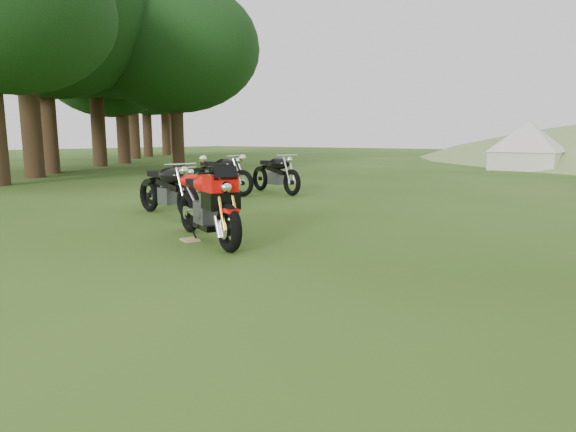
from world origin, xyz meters
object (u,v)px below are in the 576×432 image
Objects in this scene: sport_motorcycle at (207,198)px; tent_left at (528,144)px; vintage_moto_b at (220,174)px; vintage_moto_d at (275,172)px; plywood_board at (190,240)px; vintage_moto_c at (167,188)px; vintage_moto_a at (172,185)px.

sport_motorcycle is 19.79m from tent_left.
vintage_moto_b is 0.99× the size of vintage_moto_d.
plywood_board is 0.10× the size of tent_left.
vintage_moto_c is (1.69, -3.10, -0.01)m from vintage_moto_b.
sport_motorcycle is 7.75× the size of plywood_board.
plywood_board is 19.95m from tent_left.
tent_left is at bearing 72.49° from vintage_moto_a.
vintage_moto_b is at bearing 129.44° from vintage_moto_c.
vintage_moto_d is (-2.95, 5.32, -0.07)m from sport_motorcycle.
vintage_moto_a is 0.84× the size of vintage_moto_b.
plywood_board is 3.65m from vintage_moto_a.
vintage_moto_d is at bearing 116.56° from plywood_board.
plywood_board is 5.70m from vintage_moto_b.
sport_motorcycle is 6.08m from vintage_moto_d.
vintage_moto_c is (-1.98, 1.23, 0.53)m from plywood_board.
plywood_board is 6.12m from vintage_moto_d.
tent_left is at bearing 92.66° from vintage_moto_c.
vintage_moto_b reaches higher than plywood_board.
vintage_moto_d is at bearing 46.26° from vintage_moto_b.
sport_motorcycle is 0.99× the size of vintage_moto_d.
tent_left is at bearing 111.93° from sport_motorcycle.
tent_left is (3.41, 14.46, 0.64)m from vintage_moto_d.
vintage_moto_a is (-2.92, 2.14, 0.45)m from plywood_board.
vintage_moto_b is 1.02× the size of vintage_moto_c.
vintage_moto_c is 4.29m from vintage_moto_d.
vintage_moto_d is (-0.75, 4.22, 0.01)m from vintage_moto_c.
vintage_moto_c reaches higher than vintage_moto_a.
vintage_moto_d is (0.19, 3.31, 0.09)m from vintage_moto_a.
vintage_moto_d reaches higher than vintage_moto_b.
plywood_board is 0.13× the size of vintage_moto_b.
vintage_moto_d is at bearing 142.28° from sport_motorcycle.
vintage_moto_b is 16.19m from tent_left.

